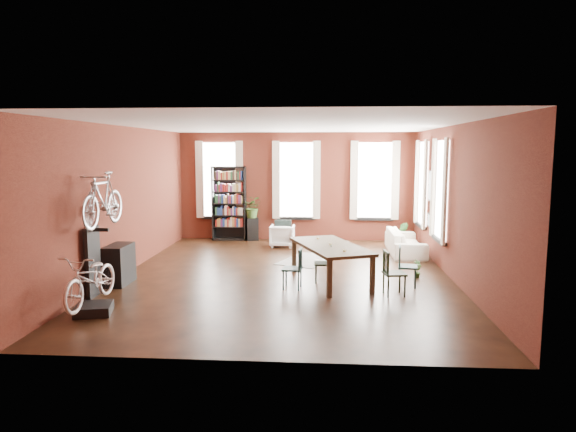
# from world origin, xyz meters

# --- Properties ---
(room) EXTENTS (9.00, 9.04, 3.22)m
(room) POSITION_xyz_m (0.25, 0.62, 2.14)
(room) COLOR black
(room) RESTS_ON ground
(dining_table) EXTENTS (1.78, 2.48, 0.77)m
(dining_table) POSITION_xyz_m (0.96, -0.45, 0.39)
(dining_table) COLOR #4A3F2C
(dining_table) RESTS_ON ground
(dining_chair_a) EXTENTS (0.41, 0.41, 0.80)m
(dining_chair_a) POSITION_xyz_m (0.22, -1.01, 0.40)
(dining_chair_a) COLOR #1A3A39
(dining_chair_a) RESTS_ON ground
(dining_chair_b) EXTENTS (0.37, 0.37, 0.78)m
(dining_chair_b) POSITION_xyz_m (0.82, -0.46, 0.39)
(dining_chair_b) COLOR #1C2E1B
(dining_chair_b) RESTS_ON ground
(dining_chair_c) EXTENTS (0.44, 0.44, 0.84)m
(dining_chair_c) POSITION_xyz_m (2.14, -1.33, 0.42)
(dining_chair_c) COLOR #1E301C
(dining_chair_c) RESTS_ON ground
(dining_chair_d) EXTENTS (0.42, 0.42, 0.80)m
(dining_chair_d) POSITION_xyz_m (2.49, -0.68, 0.40)
(dining_chair_d) COLOR #1C3D3C
(dining_chair_d) RESTS_ON ground
(bookshelf) EXTENTS (1.00, 0.32, 2.20)m
(bookshelf) POSITION_xyz_m (-2.00, 4.30, 1.10)
(bookshelf) COLOR black
(bookshelf) RESTS_ON ground
(white_armchair) EXTENTS (0.67, 0.63, 0.67)m
(white_armchair) POSITION_xyz_m (-0.33, 3.34, 0.34)
(white_armchair) COLOR white
(white_armchair) RESTS_ON ground
(cream_sofa) EXTENTS (0.61, 2.08, 0.81)m
(cream_sofa) POSITION_xyz_m (2.95, 2.60, 0.41)
(cream_sofa) COLOR beige
(cream_sofa) RESTS_ON ground
(striped_rug) EXTENTS (1.55, 1.88, 0.01)m
(striped_rug) POSITION_xyz_m (0.42, 1.61, 0.01)
(striped_rug) COLOR black
(striped_rug) RESTS_ON ground
(bike_trainer) EXTENTS (0.68, 0.68, 0.16)m
(bike_trainer) POSITION_xyz_m (-2.95, -2.79, 0.08)
(bike_trainer) COLOR black
(bike_trainer) RESTS_ON ground
(bike_wall_rack) EXTENTS (0.16, 0.60, 1.30)m
(bike_wall_rack) POSITION_xyz_m (-3.40, -1.80, 0.65)
(bike_wall_rack) COLOR black
(bike_wall_rack) RESTS_ON ground
(console_table) EXTENTS (0.40, 0.80, 0.80)m
(console_table) POSITION_xyz_m (-3.28, -0.90, 0.40)
(console_table) COLOR black
(console_table) RESTS_ON ground
(plant_stand) EXTENTS (0.41, 0.41, 0.68)m
(plant_stand) POSITION_xyz_m (-1.31, 4.30, 0.34)
(plant_stand) COLOR black
(plant_stand) RESTS_ON ground
(plant_by_sofa) EXTENTS (0.39, 0.68, 0.30)m
(plant_by_sofa) POSITION_xyz_m (3.01, 3.69, 0.15)
(plant_by_sofa) COLOR #245220
(plant_by_sofa) RESTS_ON ground
(plant_small) EXTENTS (0.44, 0.43, 0.15)m
(plant_small) POSITION_xyz_m (2.81, 0.01, 0.07)
(plant_small) COLOR #346327
(plant_small) RESTS_ON ground
(bicycle_floor) EXTENTS (0.61, 0.89, 1.65)m
(bicycle_floor) POSITION_xyz_m (-2.97, -2.78, 0.99)
(bicycle_floor) COLOR beige
(bicycle_floor) RESTS_ON bike_trainer
(bicycle_hung) EXTENTS (0.47, 1.00, 1.66)m
(bicycle_hung) POSITION_xyz_m (-3.15, -1.80, 2.13)
(bicycle_hung) COLOR #A5A8AD
(bicycle_hung) RESTS_ON bike_wall_rack
(plant_on_stand) EXTENTS (0.66, 0.72, 0.51)m
(plant_on_stand) POSITION_xyz_m (-1.28, 4.26, 0.93)
(plant_on_stand) COLOR #3A6127
(plant_on_stand) RESTS_ON plant_stand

